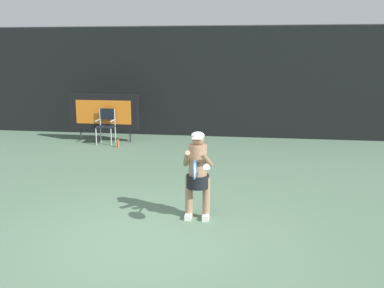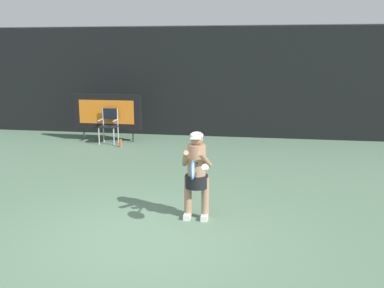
% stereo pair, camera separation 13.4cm
% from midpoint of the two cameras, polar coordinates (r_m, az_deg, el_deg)
% --- Properties ---
extents(ground, '(18.00, 22.00, 0.03)m').
position_cam_midpoint_polar(ground, '(6.84, -7.24, -12.74)').
color(ground, '#56755C').
extents(backdrop_screen, '(18.00, 0.12, 3.66)m').
position_cam_midpoint_polar(backdrop_screen, '(14.79, 1.83, 7.97)').
color(backdrop_screen, black).
rests_on(backdrop_screen, ground).
extents(scoreboard, '(2.20, 0.21, 1.50)m').
position_cam_midpoint_polar(scoreboard, '(14.27, -11.53, 4.10)').
color(scoreboard, black).
rests_on(scoreboard, ground).
extents(umpire_chair, '(0.52, 0.44, 1.08)m').
position_cam_midpoint_polar(umpire_chair, '(13.95, -11.33, 2.57)').
color(umpire_chair, '#B7B7BC').
rests_on(umpire_chair, ground).
extents(water_bottle, '(0.07, 0.07, 0.27)m').
position_cam_midpoint_polar(water_bottle, '(13.42, -9.83, 0.10)').
color(water_bottle, '#D15D20').
rests_on(water_bottle, ground).
extents(tennis_player, '(0.53, 0.60, 1.52)m').
position_cam_midpoint_polar(tennis_player, '(7.48, 0.23, -3.57)').
color(tennis_player, white).
rests_on(tennis_player, ground).
extents(tennis_racket, '(0.03, 0.60, 0.31)m').
position_cam_midpoint_polar(tennis_racket, '(6.90, -0.18, -3.33)').
color(tennis_racket, black).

